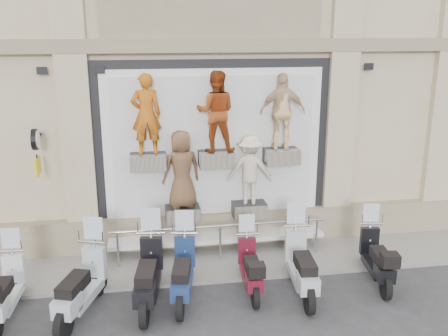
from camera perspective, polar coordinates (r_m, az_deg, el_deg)
The scene contains 13 objects.
ground at distance 10.02m, azimuth 1.42°, elevation -15.73°, with size 90.00×90.00×0.00m, color #303033.
sidewalk at distance 11.82m, azimuth -0.51°, elevation -10.31°, with size 16.00×2.20×0.08m, color gray.
building at distance 15.50m, azimuth -3.52°, elevation 18.56°, with size 14.00×8.60×12.00m, color #C8B592, non-canonical shape.
shop_vitrine at distance 11.59m, azimuth -0.75°, elevation 1.90°, with size 5.60×0.86×4.30m.
guard_rail at distance 11.55m, azimuth -0.44°, elevation -8.64°, with size 5.06×0.10×0.93m, color #9EA0A5, non-canonical shape.
clock_sign_bracket at distance 11.36m, azimuth -20.70°, elevation 2.36°, with size 0.10×0.80×1.02m.
scooter_b at distance 10.21m, azimuth -23.82°, elevation -11.64°, with size 0.55×1.89×1.54m, color silver, non-canonical shape.
scooter_c at distance 9.77m, azimuth -16.10°, elevation -11.54°, with size 0.61×2.10×1.71m, color #A3ABB0, non-canonical shape.
scooter_d at distance 9.85m, azimuth -8.70°, elevation -10.74°, with size 0.62×2.14×1.74m, color black, non-canonical shape.
scooter_e at distance 9.97m, azimuth -4.76°, elevation -10.59°, with size 0.59×2.02×1.64m, color navy, non-canonical shape.
scooter_f at distance 10.28m, azimuth 3.06°, elevation -10.27°, with size 0.52×1.79×1.45m, color #500D1B, non-canonical shape.
scooter_g at distance 10.26m, azimuth 8.90°, elevation -9.74°, with size 0.61×2.09×1.70m, color #A7AAAE, non-canonical shape.
scooter_h at distance 11.06m, azimuth 17.13°, elevation -8.78°, with size 0.55×1.90×1.54m, color black, non-canonical shape.
Camera 1 is at (-1.63, -8.39, 5.23)m, focal length 40.00 mm.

